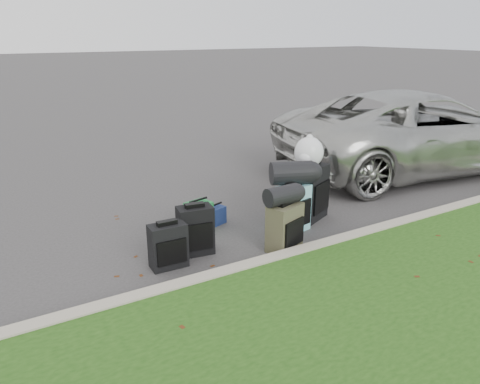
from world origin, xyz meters
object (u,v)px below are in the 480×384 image
suv (419,131)px  tote_navy (216,215)px  suitcase_teal (293,208)px  suitcase_olive (285,227)px  tote_green (199,215)px  suitcase_small_black (168,246)px  suitcase_large_black_left (195,230)px  suitcase_large_black_right (311,192)px

suv → tote_navy: suv is taller
suv → suitcase_teal: size_ratio=8.55×
suitcase_olive → suitcase_teal: size_ratio=0.93×
suv → suitcase_teal: 4.21m
suitcase_teal → tote_green: suitcase_teal is taller
suitcase_small_black → tote_navy: (1.10, 0.88, -0.14)m
suv → suitcase_large_black_left: bearing=111.3°
suitcase_large_black_left → tote_green: bearing=70.2°
suitcase_small_black → tote_green: bearing=49.3°
suv → tote_green: (-5.08, -0.48, -0.60)m
suv → suitcase_large_black_left: 5.61m
suitcase_large_black_left → tote_navy: suitcase_large_black_left is taller
suv → suitcase_large_black_right: suv is taller
suv → tote_navy: (-4.79, -0.47, -0.66)m
suitcase_large_black_left → suitcase_teal: bearing=6.9°
suitcase_small_black → suitcase_large_black_left: bearing=22.9°
suitcase_teal → tote_navy: size_ratio=2.60×
suitcase_teal → tote_navy: suitcase_teal is taller
suitcase_small_black → suitcase_large_black_left: 0.46m
suv → tote_green: 5.14m
suitcase_large_black_left → suitcase_olive: suitcase_large_black_left is taller
suitcase_olive → suitcase_large_black_right: size_ratio=0.76×
suitcase_olive → suitcase_large_black_right: (0.96, 0.68, 0.10)m
suitcase_large_black_left → suitcase_large_black_right: size_ratio=0.76×
suv → tote_navy: bearing=104.6°
tote_green → suitcase_small_black: bearing=-146.0°
tote_navy → suitcase_large_black_left: bearing=-151.3°
suitcase_small_black → tote_green: size_ratio=1.42×
suitcase_small_black → suitcase_teal: 1.91m
suitcase_large_black_right → tote_navy: (-1.31, 0.53, -0.28)m
suitcase_teal → suitcase_large_black_right: suitcase_large_black_right is taller
suitcase_large_black_right → tote_green: 1.69m
tote_green → tote_navy: bearing=-10.4°
tote_green → suitcase_large_black_left: bearing=-131.3°
suitcase_large_black_left → suitcase_large_black_right: 1.99m
suitcase_small_black → suitcase_teal: bearing=5.9°
suitcase_olive → suitcase_teal: (0.46, 0.44, 0.02)m
suitcase_small_black → suitcase_large_black_right: suitcase_large_black_right is taller
suv → suitcase_olive: (-4.45, -1.68, -0.48)m
suitcase_olive → tote_navy: 1.27m
suitcase_small_black → suitcase_olive: bearing=-10.3°
tote_navy → suitcase_teal: bearing=-62.2°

